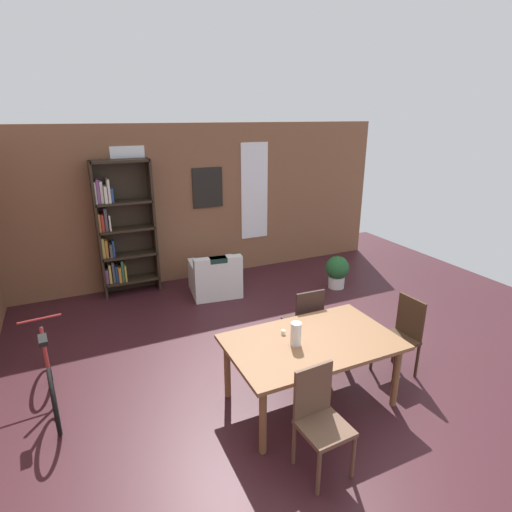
{
  "coord_description": "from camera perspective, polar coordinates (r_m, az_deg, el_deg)",
  "views": [
    {
      "loc": [
        -2.14,
        -3.33,
        2.95
      ],
      "look_at": [
        0.2,
        1.68,
        1.03
      ],
      "focal_mm": 28.76,
      "sensor_mm": 36.0,
      "label": 1
    }
  ],
  "objects": [
    {
      "name": "dining_chair_near_left",
      "position": [
        3.79,
        8.83,
        -21.22
      ],
      "size": [
        0.42,
        0.42,
        0.95
      ],
      "color": "brown",
      "rests_on": "ground"
    },
    {
      "name": "window_pane_1",
      "position": [
        7.95,
        -0.22,
        8.96
      ],
      "size": [
        0.55,
        0.02,
        1.83
      ],
      "primitive_type": "cube",
      "color": "white"
    },
    {
      "name": "bookshelf_tall",
      "position": [
        7.2,
        -18.21,
        3.45
      ],
      "size": [
        0.94,
        0.33,
        2.27
      ],
      "color": "#2D2319",
      "rests_on": "ground"
    },
    {
      "name": "bicycle_second",
      "position": [
        5.04,
        -26.77,
        -14.44
      ],
      "size": [
        0.44,
        1.62,
        0.88
      ],
      "color": "black",
      "rests_on": "ground"
    },
    {
      "name": "dining_chair_far_right",
      "position": [
        5.21,
        6.8,
        -8.89
      ],
      "size": [
        0.42,
        0.42,
        0.95
      ],
      "color": "#31201D",
      "rests_on": "ground"
    },
    {
      "name": "dining_chair_head_right",
      "position": [
        5.18,
        19.6,
        -10.16
      ],
      "size": [
        0.42,
        0.42,
        0.95
      ],
      "color": "#3B2618",
      "rests_on": "ground"
    },
    {
      "name": "armchair_white",
      "position": [
        7.1,
        -5.7,
        -3.1
      ],
      "size": [
        0.89,
        0.89,
        0.75
      ],
      "color": "silver",
      "rests_on": "ground"
    },
    {
      "name": "dining_table",
      "position": [
        4.4,
        7.76,
        -12.41
      ],
      "size": [
        1.75,
        1.08,
        0.74
      ],
      "color": "brown",
      "rests_on": "ground"
    },
    {
      "name": "potted_plant_by_shelf",
      "position": [
        7.43,
        11.21,
        -1.98
      ],
      "size": [
        0.42,
        0.42,
        0.58
      ],
      "color": "silver",
      "rests_on": "ground"
    },
    {
      "name": "window_pane_0",
      "position": [
        7.31,
        -16.84,
        7.25
      ],
      "size": [
        0.55,
        0.02,
        1.83
      ],
      "primitive_type": "cube",
      "color": "white"
    },
    {
      "name": "back_wall_brick",
      "position": [
        7.65,
        -8.3,
        7.28
      ],
      "size": [
        7.53,
        0.12,
        2.81
      ],
      "primitive_type": "cube",
      "color": "brown",
      "rests_on": "ground"
    },
    {
      "name": "ground_plane",
      "position": [
        4.93,
        6.47,
        -17.74
      ],
      "size": [
        9.85,
        9.85,
        0.0
      ],
      "primitive_type": "plane",
      "color": "#3B1A20"
    },
    {
      "name": "tealight_candle_0",
      "position": [
        4.42,
        3.82,
        -10.53
      ],
      "size": [
        0.04,
        0.04,
        0.05
      ],
      "primitive_type": "cylinder",
      "color": "silver",
      "rests_on": "dining_table"
    },
    {
      "name": "framed_picture",
      "position": [
        7.58,
        -6.75,
        9.41
      ],
      "size": [
        0.56,
        0.03,
        0.72
      ],
      "primitive_type": "cube",
      "color": "black"
    },
    {
      "name": "vase_on_table",
      "position": [
        4.2,
        5.57,
        -10.74
      ],
      "size": [
        0.11,
        0.11,
        0.25
      ],
      "primitive_type": "cylinder",
      "color": "silver",
      "rests_on": "dining_table"
    }
  ]
}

